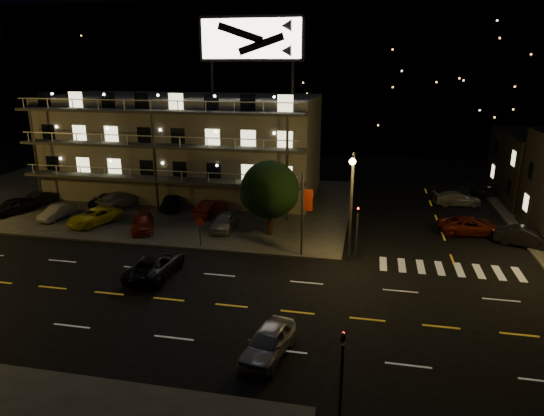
% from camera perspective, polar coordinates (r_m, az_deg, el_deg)
% --- Properties ---
extents(ground, '(140.00, 140.00, 0.00)m').
position_cam_1_polar(ground, '(30.21, -8.51, -10.94)').
color(ground, black).
rests_on(ground, ground).
extents(curb_nw, '(44.00, 24.00, 0.15)m').
position_cam_1_polar(curb_nw, '(52.67, -15.53, 0.96)').
color(curb_nw, '#323230').
rests_on(curb_nw, ground).
extents(motel, '(28.00, 13.80, 18.10)m').
position_cam_1_polar(motel, '(53.33, -10.18, 7.33)').
color(motel, gray).
rests_on(motel, ground).
extents(hill_backdrop, '(120.00, 25.00, 24.00)m').
position_cam_1_polar(hill_backdrop, '(95.06, 2.24, 15.48)').
color(hill_backdrop, black).
rests_on(hill_backdrop, ground).
extents(streetlight_nc, '(0.44, 1.92, 8.00)m').
position_cam_1_polar(streetlight_nc, '(34.15, 9.32, 1.31)').
color(streetlight_nc, '#2D2D30').
rests_on(streetlight_nc, ground).
extents(signal_nw, '(0.20, 0.27, 4.60)m').
position_cam_1_polar(signal_nw, '(35.39, 9.98, -2.22)').
color(signal_nw, '#2D2D30').
rests_on(signal_nw, ground).
extents(signal_sw, '(0.20, 0.27, 4.60)m').
position_cam_1_polar(signal_sw, '(20.09, 8.20, -18.10)').
color(signal_sw, '#2D2D30').
rests_on(signal_sw, ground).
extents(banner_north, '(0.83, 0.16, 6.40)m').
position_cam_1_polar(banner_north, '(35.31, 3.70, -0.57)').
color(banner_north, '#2D2D30').
rests_on(banner_north, ground).
extents(stop_sign, '(0.91, 0.11, 2.61)m').
position_cam_1_polar(stop_sign, '(37.89, -8.52, -2.22)').
color(stop_sign, '#2D2D30').
rests_on(stop_sign, ground).
extents(tree, '(4.95, 4.77, 6.23)m').
position_cam_1_polar(tree, '(39.41, -0.33, 1.99)').
color(tree, black).
rests_on(tree, curb_nw).
extents(lot_car_0, '(3.24, 4.62, 1.46)m').
position_cam_1_polar(lot_car_0, '(51.82, -28.20, 0.20)').
color(lot_car_0, black).
rests_on(lot_car_0, curb_nw).
extents(lot_car_1, '(1.69, 3.86, 1.23)m').
position_cam_1_polar(lot_car_1, '(48.40, -24.03, -0.46)').
color(lot_car_1, gray).
rests_on(lot_car_1, curb_nw).
extents(lot_car_2, '(4.07, 5.38, 1.36)m').
position_cam_1_polar(lot_car_2, '(45.57, -20.15, -0.96)').
color(lot_car_2, gold).
rests_on(lot_car_2, curb_nw).
extents(lot_car_3, '(3.50, 4.83, 1.30)m').
position_cam_1_polar(lot_car_3, '(42.85, -15.00, -1.63)').
color(lot_car_3, '#621A0E').
rests_on(lot_car_3, curb_nw).
extents(lot_car_4, '(1.72, 4.22, 1.44)m').
position_cam_1_polar(lot_car_4, '(41.53, -5.62, -1.61)').
color(lot_car_4, gray).
rests_on(lot_car_4, curb_nw).
extents(lot_car_5, '(1.92, 3.92, 1.24)m').
position_cam_1_polar(lot_car_5, '(54.23, -25.40, 1.13)').
color(lot_car_5, black).
rests_on(lot_car_5, curb_nw).
extents(lot_car_6, '(2.21, 4.66, 1.28)m').
position_cam_1_polar(lot_car_6, '(50.87, -18.65, 0.97)').
color(lot_car_6, black).
rests_on(lot_car_6, curb_nw).
extents(lot_car_7, '(4.00, 5.59, 1.50)m').
position_cam_1_polar(lot_car_7, '(50.12, -17.38, 0.98)').
color(lot_car_7, gray).
rests_on(lot_car_7, curb_nw).
extents(lot_car_8, '(2.64, 4.56, 1.46)m').
position_cam_1_polar(lot_car_8, '(48.24, -11.75, 0.78)').
color(lot_car_8, black).
rests_on(lot_car_8, curb_nw).
extents(lot_car_9, '(2.31, 4.53, 1.42)m').
position_cam_1_polar(lot_car_9, '(45.68, -7.15, 0.07)').
color(lot_car_9, '#621A0E').
rests_on(lot_car_9, curb_nw).
extents(side_car_0, '(4.84, 3.19, 1.51)m').
position_cam_1_polar(side_car_0, '(42.98, 27.73, -3.07)').
color(side_car_0, black).
rests_on(side_car_0, ground).
extents(side_car_1, '(5.61, 3.26, 1.47)m').
position_cam_1_polar(side_car_1, '(44.04, 22.35, -1.94)').
color(side_car_1, '#621A0E').
rests_on(side_car_1, ground).
extents(side_car_2, '(4.99, 2.76, 1.37)m').
position_cam_1_polar(side_car_2, '(52.33, 20.94, 1.04)').
color(side_car_2, gray).
rests_on(side_car_2, ground).
extents(side_car_3, '(3.59, 1.48, 1.22)m').
position_cam_1_polar(side_car_3, '(56.87, 24.05, 1.81)').
color(side_car_3, black).
rests_on(side_car_3, ground).
extents(road_car_east, '(2.52, 4.59, 1.48)m').
position_cam_1_polar(road_car_east, '(24.80, -0.44, -15.49)').
color(road_car_east, gray).
rests_on(road_car_east, ground).
extents(road_car_west, '(2.64, 5.54, 1.53)m').
position_cam_1_polar(road_car_west, '(34.03, -13.54, -6.51)').
color(road_car_west, black).
rests_on(road_car_west, ground).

